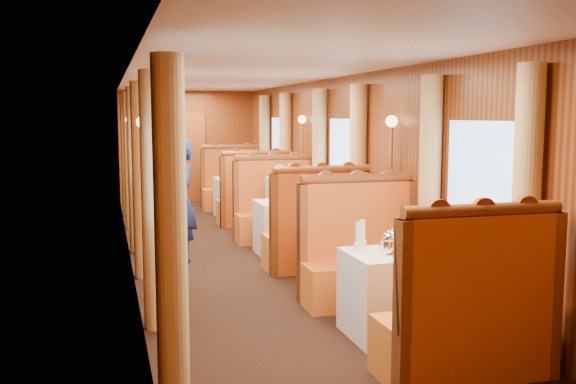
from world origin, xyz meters
name	(u,v)px	position (x,y,z in m)	size (l,w,h in m)	color
floor	(243,257)	(0.00, 0.00, 0.00)	(3.00, 12.00, 0.01)	black
ceiling	(241,74)	(0.00, 0.00, 2.50)	(3.00, 12.00, 0.01)	silver
wall_far	(187,146)	(0.00, 6.00, 1.25)	(3.00, 2.50, 0.01)	brown
wall_near	(503,265)	(0.00, -6.00, 1.25)	(3.00, 2.50, 0.01)	brown
wall_left	(129,169)	(-1.50, 0.00, 1.25)	(12.00, 2.50, 0.01)	brown
wall_right	(345,165)	(1.50, 0.00, 1.25)	(12.00, 2.50, 0.01)	brown
doorway_far	(188,158)	(0.00, 5.97, 1.00)	(0.80, 0.04, 2.00)	brown
table_near	(406,293)	(0.75, -3.50, 0.38)	(1.05, 0.72, 0.75)	white
banquette_near_fwd	(468,323)	(0.75, -4.51, 0.42)	(1.30, 0.55, 1.34)	#BE3715
banquette_near_aft	(362,263)	(0.75, -2.49, 0.42)	(1.30, 0.55, 1.34)	#BE3715
table_mid	(294,227)	(0.75, 0.00, 0.38)	(1.05, 0.72, 0.75)	white
banquette_mid_fwd	(317,237)	(0.75, -1.01, 0.42)	(1.30, 0.55, 1.34)	#BE3715
banquette_mid_aft	(276,214)	(0.75, 1.01, 0.42)	(1.30, 0.55, 1.34)	#BE3715
table_far	(243,197)	(0.75, 3.50, 0.38)	(1.05, 0.72, 0.75)	white
banquette_far_fwd	(255,201)	(0.75, 2.49, 0.42)	(1.30, 0.55, 1.34)	#BE3715
banquette_far_aft	(233,189)	(0.75, 4.51, 0.42)	(1.30, 0.55, 1.34)	#BE3715
tea_tray	(404,253)	(0.69, -3.58, 0.76)	(0.34, 0.26, 0.01)	silver
teapot_left	(388,246)	(0.54, -3.57, 0.83)	(0.19, 0.14, 0.15)	silver
teapot_right	(410,247)	(0.71, -3.64, 0.82)	(0.17, 0.13, 0.14)	silver
teapot_back	(392,243)	(0.65, -3.41, 0.82)	(0.18, 0.13, 0.14)	silver
fruit_plate	(448,251)	(1.08, -3.65, 0.77)	(0.22, 0.22, 0.05)	white
cup_inboard	(358,240)	(0.33, -3.39, 0.86)	(0.08, 0.08, 0.26)	white
cup_outboard	(362,238)	(0.41, -3.28, 0.86)	(0.08, 0.08, 0.26)	white
rose_vase_mid	(292,189)	(0.72, 0.00, 0.93)	(0.06, 0.06, 0.36)	silver
rose_vase_far	(245,169)	(0.79, 3.50, 0.93)	(0.06, 0.06, 0.36)	silver
window_left_near	(146,180)	(-1.49, -3.50, 1.45)	(1.20, 0.90, 0.01)	#7FADE5
curtain_left_near_a	(171,232)	(-1.38, -4.28, 1.18)	(0.22, 0.22, 2.35)	#D8B56E
curtain_left_near_b	(154,202)	(-1.38, -2.72, 1.18)	(0.22, 0.22, 2.35)	#D8B56E
window_right_near	(483,171)	(1.49, -3.50, 1.45)	(1.20, 0.90, 0.01)	#7FADE5
curtain_right_near_a	(526,214)	(1.38, -4.28, 1.18)	(0.22, 0.22, 2.35)	#D8B56E
curtain_right_near_b	(429,192)	(1.38, -2.72, 1.18)	(0.22, 0.22, 2.35)	#D8B56E
window_left_mid	(130,154)	(-1.49, 0.00, 1.45)	(1.20, 0.90, 0.01)	#7FADE5
curtain_left_mid_a	(142,181)	(-1.38, -0.78, 1.18)	(0.22, 0.22, 2.35)	#D8B56E
curtain_left_mid_b	(136,170)	(-1.38, 0.78, 1.18)	(0.22, 0.22, 2.35)	#D8B56E
window_right_mid	(344,151)	(1.49, 0.00, 1.45)	(1.20, 0.90, 0.01)	#7FADE5
curtain_right_mid_a	(358,175)	(1.38, -0.78, 1.18)	(0.22, 0.22, 2.35)	#D8B56E
curtain_right_mid_b	(319,166)	(1.38, 0.78, 1.18)	(0.22, 0.22, 2.35)	#D8B56E
window_left_far	(122,143)	(-1.49, 3.50, 1.45)	(1.20, 0.90, 0.01)	#7FADE5
curtain_left_far_a	(130,161)	(-1.38, 2.72, 1.18)	(0.22, 0.22, 2.35)	#D8B56E
curtain_left_far_b	(127,155)	(-1.38, 4.28, 1.18)	(0.22, 0.22, 2.35)	#D8B56E
window_right_far	(280,141)	(1.49, 3.50, 1.45)	(1.20, 0.90, 0.01)	#7FADE5
curtain_right_far_a	(285,158)	(1.38, 2.72, 1.18)	(0.22, 0.22, 2.35)	#D8B56E
curtain_right_far_b	(265,153)	(1.38, 4.28, 1.18)	(0.22, 0.22, 2.35)	#D8B56E
sconce_left_fore	(144,170)	(-1.40, -1.75, 1.38)	(0.14, 0.14, 1.95)	#BF8C3F
sconce_right_fore	(391,164)	(1.40, -1.75, 1.38)	(0.14, 0.14, 1.95)	#BF8C3F
sconce_left_aft	(131,152)	(-1.40, 1.75, 1.38)	(0.14, 0.14, 1.95)	#BF8C3F
sconce_right_aft	(302,149)	(1.40, 1.75, 1.38)	(0.14, 0.14, 1.95)	#BF8C3F
steward	(181,201)	(-0.84, 0.00, 0.82)	(0.60, 0.39, 1.63)	navy
passenger	(280,195)	(0.75, 0.77, 0.74)	(0.40, 0.44, 0.76)	beige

